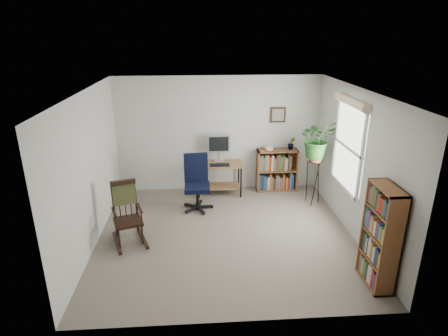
{
  "coord_description": "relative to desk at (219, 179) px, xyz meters",
  "views": [
    {
      "loc": [
        -0.41,
        -5.49,
        3.24
      ],
      "look_at": [
        0.0,
        0.4,
        1.05
      ],
      "focal_mm": 30.0,
      "sensor_mm": 36.0,
      "label": 1
    }
  ],
  "objects": [
    {
      "name": "potted_plant_small",
      "position": [
        1.51,
        0.13,
        0.61
      ],
      "size": [
        0.13,
        0.24,
        0.11
      ],
      "primitive_type": "imported",
      "color": "#235B20",
      "rests_on": "low_bookshelf"
    },
    {
      "name": "wall_left",
      "position": [
        -2.09,
        -1.7,
        0.87
      ],
      "size": [
        0.0,
        4.0,
        2.4
      ],
      "primitive_type": "cube",
      "color": "silver",
      "rests_on": "ground"
    },
    {
      "name": "spider_plant",
      "position": [
        1.81,
        -0.59,
        1.35
      ],
      "size": [
        1.69,
        1.88,
        1.46
      ],
      "primitive_type": "imported",
      "color": "#235B20",
      "rests_on": "plant_stand"
    },
    {
      "name": "wall_back",
      "position": [
        0.01,
        0.3,
        0.87
      ],
      "size": [
        4.2,
        0.0,
        2.4
      ],
      "primitive_type": "cube",
      "color": "silver",
      "rests_on": "ground"
    },
    {
      "name": "keyboard",
      "position": [
        0.0,
        -0.12,
        0.35
      ],
      "size": [
        0.4,
        0.15,
        0.02
      ],
      "primitive_type": "cube",
      "color": "black",
      "rests_on": "desk"
    },
    {
      "name": "monitor",
      "position": [
        0.0,
        0.14,
        0.61
      ],
      "size": [
        0.46,
        0.16,
        0.56
      ],
      "primitive_type": null,
      "color": "#ADADB1",
      "rests_on": "desk"
    },
    {
      "name": "office_chair",
      "position": [
        -0.46,
        -0.7,
        0.2
      ],
      "size": [
        0.63,
        0.63,
        1.07
      ],
      "primitive_type": null,
      "rotation": [
        0.0,
        0.0,
        0.08
      ],
      "color": "black",
      "rests_on": "floor"
    },
    {
      "name": "wall_right",
      "position": [
        2.11,
        -1.7,
        0.87
      ],
      "size": [
        0.0,
        4.0,
        2.4
      ],
      "primitive_type": "cube",
      "color": "silver",
      "rests_on": "ground"
    },
    {
      "name": "tall_bookshelf",
      "position": [
        1.93,
        -3.09,
        0.37
      ],
      "size": [
        0.27,
        0.62,
        1.41
      ],
      "primitive_type": null,
      "color": "brown",
      "rests_on": "floor"
    },
    {
      "name": "desk",
      "position": [
        0.0,
        0.0,
        0.0
      ],
      "size": [
        0.93,
        0.51,
        0.67
      ],
      "primitive_type": null,
      "color": "olive",
      "rests_on": "floor"
    },
    {
      "name": "framed_picture",
      "position": [
        1.23,
        0.27,
        1.26
      ],
      "size": [
        0.32,
        0.04,
        0.32
      ],
      "primitive_type": null,
      "color": "black",
      "rests_on": "wall_back"
    },
    {
      "name": "ceiling",
      "position": [
        0.01,
        -1.7,
        2.07
      ],
      "size": [
        4.2,
        4.0,
        0.0
      ],
      "primitive_type": "cube",
      "color": "silver",
      "rests_on": "ground"
    },
    {
      "name": "floor",
      "position": [
        0.01,
        -1.7,
        -0.33
      ],
      "size": [
        4.2,
        4.0,
        0.0
      ],
      "primitive_type": "cube",
      "color": "gray",
      "rests_on": "ground"
    },
    {
      "name": "low_bookshelf",
      "position": [
        1.23,
        0.12,
        0.11
      ],
      "size": [
        0.85,
        0.28,
        0.89
      ],
      "primitive_type": null,
      "color": "brown",
      "rests_on": "floor"
    },
    {
      "name": "rocking_chair",
      "position": [
        -1.56,
        -1.82,
        0.18
      ],
      "size": [
        0.79,
        1.01,
        1.03
      ],
      "primitive_type": null,
      "rotation": [
        0.0,
        0.0,
        0.32
      ],
      "color": "black",
      "rests_on": "floor"
    },
    {
      "name": "plant_stand",
      "position": [
        1.81,
        -0.59,
        0.18
      ],
      "size": [
        0.3,
        0.3,
        1.02
      ],
      "primitive_type": null,
      "rotation": [
        0.0,
        0.0,
        -0.05
      ],
      "color": "black",
      "rests_on": "floor"
    },
    {
      "name": "window",
      "position": [
        2.07,
        -1.4,
        1.07
      ],
      "size": [
        0.12,
        1.2,
        1.5
      ],
      "primitive_type": null,
      "color": "white",
      "rests_on": "wall_right"
    },
    {
      "name": "wall_front",
      "position": [
        0.01,
        -3.7,
        0.87
      ],
      "size": [
        4.2,
        0.0,
        2.4
      ],
      "primitive_type": "cube",
      "color": "silver",
      "rests_on": "ground"
    }
  ]
}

